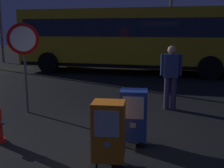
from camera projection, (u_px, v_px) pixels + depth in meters
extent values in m
plane|color=black|center=(88.00, 144.00, 5.14)|extent=(60.00, 60.00, 0.00)
cylinder|color=gray|center=(3.00, 123.00, 5.15)|extent=(0.07, 0.07, 0.07)
cylinder|color=black|center=(123.00, 144.00, 5.00)|extent=(0.04, 0.04, 0.12)
cylinder|color=black|center=(142.00, 145.00, 4.96)|extent=(0.04, 0.04, 0.12)
cylinder|color=black|center=(125.00, 138.00, 5.28)|extent=(0.04, 0.04, 0.12)
cylinder|color=black|center=(142.00, 139.00, 5.24)|extent=(0.04, 0.04, 0.12)
cube|color=navy|center=(134.00, 114.00, 5.02)|extent=(0.48, 0.40, 0.90)
cube|color=#B2B7BF|center=(133.00, 108.00, 4.79)|extent=(0.36, 0.01, 0.40)
cube|color=gray|center=(133.00, 125.00, 4.85)|extent=(0.10, 0.02, 0.08)
cylinder|color=black|center=(96.00, 166.00, 4.20)|extent=(0.04, 0.04, 0.12)
cylinder|color=black|center=(119.00, 167.00, 4.16)|extent=(0.04, 0.04, 0.12)
cylinder|color=black|center=(99.00, 157.00, 4.47)|extent=(0.04, 0.04, 0.12)
cylinder|color=black|center=(120.00, 158.00, 4.43)|extent=(0.04, 0.04, 0.12)
cube|color=orange|center=(109.00, 131.00, 4.22)|extent=(0.48, 0.40, 0.90)
cube|color=#B2B7BF|center=(107.00, 124.00, 3.98)|extent=(0.36, 0.01, 0.40)
cube|color=gray|center=(107.00, 145.00, 4.04)|extent=(0.10, 0.02, 0.08)
cylinder|color=#4C4F54|center=(25.00, 70.00, 6.89)|extent=(0.06, 0.06, 2.20)
cylinder|color=red|center=(23.00, 39.00, 6.73)|extent=(0.71, 0.31, 0.76)
cylinder|color=white|center=(23.00, 39.00, 6.71)|extent=(0.56, 0.23, 0.60)
cylinder|color=#382D51|center=(167.00, 93.00, 7.31)|extent=(0.14, 0.14, 0.85)
cylinder|color=#382D51|center=(174.00, 94.00, 7.29)|extent=(0.14, 0.14, 0.85)
cube|color=navy|center=(171.00, 66.00, 7.16)|extent=(0.36, 0.20, 0.60)
sphere|color=tan|center=(172.00, 50.00, 7.09)|extent=(0.22, 0.22, 0.22)
cylinder|color=navy|center=(162.00, 65.00, 7.19)|extent=(0.09, 0.09, 0.55)
cylinder|color=navy|center=(180.00, 65.00, 7.13)|extent=(0.09, 0.09, 0.55)
cube|color=gold|center=(129.00, 38.00, 13.43)|extent=(10.73, 3.79, 2.65)
cube|color=#1E2838|center=(129.00, 28.00, 13.34)|extent=(10.11, 3.74, 0.80)
cube|color=black|center=(129.00, 63.00, 13.67)|extent=(10.52, 3.78, 0.16)
cylinder|color=black|center=(210.00, 68.00, 11.59)|extent=(1.03, 0.40, 1.00)
cylinder|color=black|center=(205.00, 61.00, 13.97)|extent=(1.03, 0.40, 1.00)
cylinder|color=black|center=(49.00, 63.00, 13.35)|extent=(1.03, 0.40, 1.00)
cylinder|color=black|center=(69.00, 58.00, 15.73)|extent=(1.03, 0.40, 1.00)
cube|color=red|center=(195.00, 36.00, 16.97)|extent=(10.76, 4.04, 2.65)
cube|color=#1E2838|center=(196.00, 28.00, 16.87)|extent=(10.14, 3.96, 0.80)
cube|color=black|center=(194.00, 56.00, 17.20)|extent=(10.55, 4.01, 0.16)
cylinder|color=black|center=(137.00, 57.00, 15.87)|extent=(1.03, 0.43, 1.00)
cylinder|color=black|center=(133.00, 54.00, 18.32)|extent=(1.03, 0.43, 1.00)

